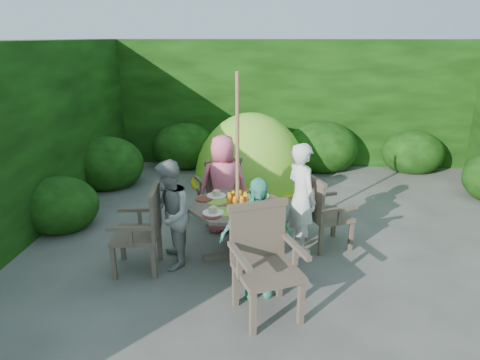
# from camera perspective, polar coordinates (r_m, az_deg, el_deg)

# --- Properties ---
(ground) EXTENTS (60.00, 60.00, 0.00)m
(ground) POSITION_cam_1_polar(r_m,az_deg,el_deg) (5.74, 8.19, -7.99)
(ground) COLOR #4A4842
(ground) RESTS_ON ground
(hedge_enclosure) EXTENTS (9.00, 9.00, 2.50)m
(hedge_enclosure) POSITION_cam_1_polar(r_m,az_deg,el_deg) (6.60, 7.96, 7.05)
(hedge_enclosure) COLOR black
(hedge_enclosure) RESTS_ON ground
(patio_table) EXTENTS (1.48, 1.48, 0.82)m
(patio_table) POSITION_cam_1_polar(r_m,az_deg,el_deg) (5.06, -0.29, -4.41)
(patio_table) COLOR #45382D
(patio_table) RESTS_ON ground
(parasol_pole) EXTENTS (0.06, 0.06, 2.20)m
(parasol_pole) POSITION_cam_1_polar(r_m,az_deg,el_deg) (4.88, -0.34, 1.29)
(parasol_pole) COLOR olive
(parasol_pole) RESTS_ON ground
(garden_chair_right) EXTENTS (0.65, 0.68, 0.90)m
(garden_chair_right) POSITION_cam_1_polar(r_m,az_deg,el_deg) (5.44, 11.05, -4.13)
(garden_chair_right) COLOR #45382D
(garden_chair_right) RESTS_ON ground
(garden_chair_left) EXTENTS (0.56, 0.62, 0.94)m
(garden_chair_left) POSITION_cam_1_polar(r_m,az_deg,el_deg) (4.95, -12.80, -6.33)
(garden_chair_left) COLOR #45382D
(garden_chair_left) RESTS_ON ground
(garden_chair_back) EXTENTS (0.72, 0.69, 0.92)m
(garden_chair_back) POSITION_cam_1_polar(r_m,az_deg,el_deg) (6.09, -2.68, -1.18)
(garden_chair_back) COLOR #45382D
(garden_chair_back) RESTS_ON ground
(garden_chair_front) EXTENTS (0.78, 0.74, 1.03)m
(garden_chair_front) POSITION_cam_1_polar(r_m,az_deg,el_deg) (4.12, 3.23, -10.49)
(garden_chair_front) COLOR #45382D
(garden_chair_front) RESTS_ON ground
(child_right) EXTENTS (0.53, 0.60, 1.37)m
(child_right) POSITION_cam_1_polar(r_m,az_deg,el_deg) (5.25, 8.18, -2.40)
(child_right) COLOR white
(child_right) RESTS_ON ground
(child_left) EXTENTS (0.61, 0.71, 1.26)m
(child_left) POSITION_cam_1_polar(r_m,az_deg,el_deg) (4.92, -9.44, -4.62)
(child_left) COLOR gray
(child_left) RESTS_ON ground
(child_back) EXTENTS (0.73, 0.55, 1.34)m
(child_back) POSITION_cam_1_polar(r_m,az_deg,el_deg) (5.75, -2.24, -0.51)
(child_back) COLOR #FC6887
(child_back) RESTS_ON ground
(child_front) EXTENTS (0.79, 0.46, 1.27)m
(child_front) POSITION_cam_1_polar(r_m,az_deg,el_deg) (4.33, 2.22, -7.68)
(child_front) COLOR #54C69E
(child_front) RESTS_ON ground
(dome_tent) EXTENTS (2.66, 2.66, 2.54)m
(dome_tent) POSITION_cam_1_polar(r_m,az_deg,el_deg) (7.94, 1.51, -0.15)
(dome_tent) COLOR #88DC2A
(dome_tent) RESTS_ON ground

